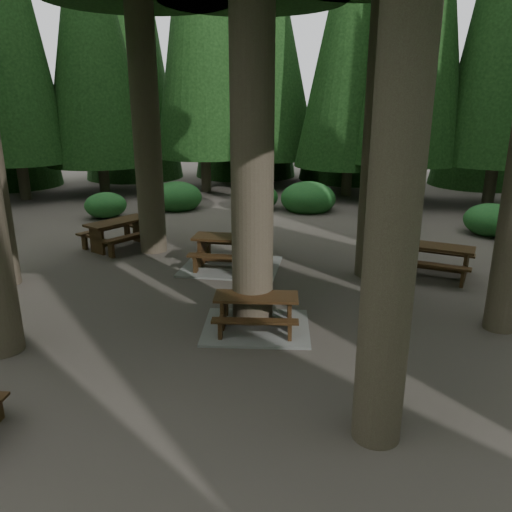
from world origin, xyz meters
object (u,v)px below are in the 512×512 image
at_px(picnic_table_c, 231,256).
at_px(picnic_table_a, 256,318).
at_px(picnic_table_b, 119,230).
at_px(picnic_table_d, 436,256).

bearing_deg(picnic_table_c, picnic_table_a, -70.37).
xyz_separation_m(picnic_table_a, picnic_table_b, (-6.41, 3.45, 0.34)).
distance_m(picnic_table_c, picnic_table_d, 5.47).
relative_size(picnic_table_a, picnic_table_c, 0.85).
xyz_separation_m(picnic_table_a, picnic_table_d, (2.86, 4.99, 0.30)).
bearing_deg(picnic_table_c, picnic_table_d, 2.75).
xyz_separation_m(picnic_table_c, picnic_table_d, (5.18, 1.76, 0.22)).
relative_size(picnic_table_b, picnic_table_d, 1.23).
distance_m(picnic_table_a, picnic_table_c, 3.98).
distance_m(picnic_table_b, picnic_table_d, 9.40).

